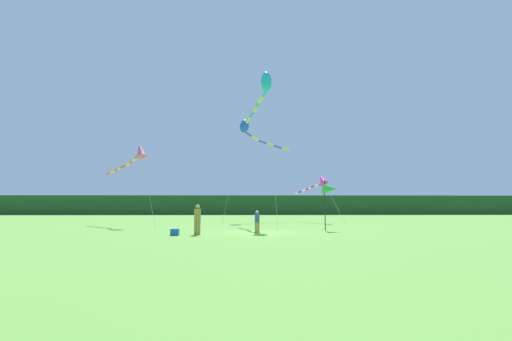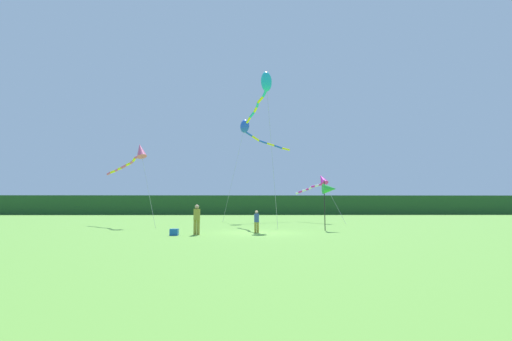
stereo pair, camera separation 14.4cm
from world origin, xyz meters
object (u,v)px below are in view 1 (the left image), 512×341
cooler_box (175,232)px  kite_blue (248,129)px  person_child (257,220)px  banner_flag_pole (330,189)px  kite_cyan (265,86)px  kite_rainbow (136,154)px  person_adult (197,218)px  kite_magenta (319,181)px

cooler_box → kite_blue: bearing=76.8°
person_child → kite_blue: bearing=92.0°
banner_flag_pole → kite_cyan: size_ratio=0.27×
cooler_box → kite_blue: size_ratio=0.04×
cooler_box → banner_flag_pole: (9.46, 3.74, 2.54)m
cooler_box → kite_rainbow: (-5.03, 8.59, 5.58)m
person_adult → kite_cyan: 13.36m
person_adult → kite_rainbow: bearing=127.0°
cooler_box → kite_blue: 20.02m
kite_rainbow → person_child: bearing=-35.6°
person_adult → kite_blue: size_ratio=0.16×
kite_rainbow → kite_blue: size_ratio=0.62×
cooler_box → kite_blue: kite_blue is taller
person_adult → person_child: bearing=21.8°
person_child → cooler_box: size_ratio=3.07×
person_child → kite_cyan: bearing=82.7°
kite_rainbow → kite_magenta: size_ratio=1.01×
banner_flag_pole → kite_blue: bearing=112.2°
kite_rainbow → kite_magenta: kite_rainbow is taller
kite_rainbow → kite_magenta: bearing=20.1°
person_adult → person_child: size_ratio=1.26×
person_adult → kite_blue: 19.14m
person_child → kite_magenta: size_ratio=0.20×
banner_flag_pole → kite_rainbow: size_ratio=0.50×
banner_flag_pole → kite_rainbow: 15.58m
banner_flag_pole → kite_cyan: kite_cyan is taller
banner_flag_pole → kite_magenta: bearing=82.0°
person_adult → kite_rainbow: (-6.20, 8.21, 4.82)m
kite_rainbow → kite_cyan: (10.37, -0.80, 5.49)m
cooler_box → kite_cyan: kite_cyan is taller
banner_flag_pole → person_adult: bearing=-157.9°
person_child → banner_flag_pole: banner_flag_pole is taller
banner_flag_pole → kite_cyan: bearing=135.6°
kite_cyan → person_child: bearing=-97.3°
kite_rainbow → kite_blue: (9.04, 8.52, 4.03)m
cooler_box → kite_magenta: bearing=52.8°
kite_rainbow → kite_cyan: size_ratio=0.54×
kite_rainbow → kite_blue: kite_blue is taller
person_adult → kite_blue: kite_blue is taller
kite_rainbow → kite_magenta: (15.99, 5.86, -1.76)m
kite_blue → kite_magenta: 9.43m
person_adult → kite_rainbow: 11.36m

